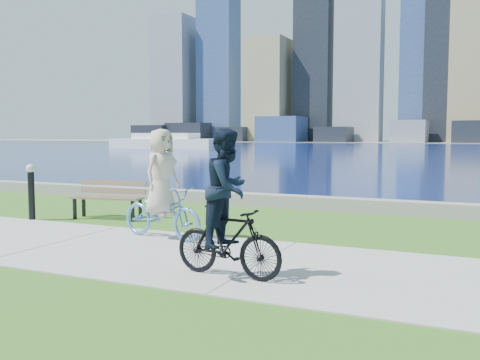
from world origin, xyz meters
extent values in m
plane|color=#2C5B17|center=(0.00, 0.00, 0.00)|extent=(320.00, 320.00, 0.00)
cube|color=#9A9A95|center=(0.00, 0.00, 0.01)|extent=(80.00, 3.50, 0.02)
cube|color=gray|center=(0.00, 6.20, 0.17)|extent=(90.00, 0.50, 0.35)
cube|color=#0C1A52|center=(0.00, 72.00, 0.00)|extent=(320.00, 131.00, 0.01)
cube|color=slate|center=(0.00, 130.00, 0.06)|extent=(320.00, 30.00, 0.12)
cube|color=black|center=(-82.63, 122.12, 2.28)|extent=(10.35, 9.16, 4.57)
cube|color=black|center=(-72.25, 122.93, 2.58)|extent=(11.43, 6.73, 5.17)
cube|color=black|center=(-57.66, 122.10, 1.98)|extent=(7.75, 6.26, 3.96)
cube|color=navy|center=(-43.53, 120.46, 3.22)|extent=(10.79, 9.98, 6.44)
cube|color=black|center=(-30.35, 121.53, 1.90)|extent=(7.82, 9.11, 3.79)
cube|color=slate|center=(-12.61, 121.73, 2.61)|extent=(7.80, 8.96, 5.22)
cube|color=black|center=(2.28, 122.36, 2.50)|extent=(11.33, 8.47, 5.01)
cube|color=slate|center=(-79.70, 128.91, 17.86)|extent=(10.84, 10.98, 35.72)
cube|color=navy|center=(-66.52, 130.64, 21.14)|extent=(10.35, 7.96, 42.29)
cube|color=#94845B|center=(-50.01, 127.69, 13.71)|extent=(10.22, 10.89, 27.42)
cube|color=black|center=(-38.25, 130.72, 28.56)|extent=(9.40, 8.10, 57.13)
cube|color=slate|center=(-26.36, 129.99, 19.25)|extent=(11.58, 6.32, 38.50)
cube|color=navy|center=(-12.80, 132.58, 29.93)|extent=(7.18, 6.42, 59.86)
cube|color=#94845B|center=(-1.21, 131.02, 17.09)|extent=(7.46, 7.64, 34.18)
cube|color=white|center=(-37.43, 56.35, 0.69)|extent=(16.03, 4.58, 1.37)
cube|color=white|center=(-37.43, 56.35, 1.77)|extent=(9.16, 3.43, 0.80)
cube|color=black|center=(-5.68, 2.32, 0.24)|extent=(0.07, 0.07, 0.48)
cube|color=black|center=(-4.19, 2.55, 0.24)|extent=(0.07, 0.07, 0.48)
cube|color=black|center=(-5.74, 2.70, 0.24)|extent=(0.07, 0.07, 0.48)
cube|color=black|center=(-4.26, 2.94, 0.24)|extent=(0.07, 0.07, 0.48)
cube|color=brown|center=(-4.94, 2.44, 0.51)|extent=(1.72, 0.38, 0.04)
cube|color=brown|center=(-4.97, 2.61, 0.51)|extent=(1.72, 0.38, 0.04)
cube|color=brown|center=(-4.99, 2.78, 0.51)|extent=(1.72, 0.38, 0.04)
cube|color=brown|center=(-5.01, 2.90, 0.65)|extent=(1.71, 0.33, 0.12)
cube|color=brown|center=(-5.02, 2.94, 0.83)|extent=(1.71, 0.33, 0.12)
cylinder|color=black|center=(-6.46, 1.75, 0.58)|extent=(0.15, 0.15, 1.17)
sphere|color=silver|center=(-6.46, 1.75, 1.21)|extent=(0.21, 0.21, 0.21)
imported|color=#568FD1|center=(-2.46, 1.09, 0.52)|extent=(0.98, 1.99, 0.99)
imported|color=silver|center=(-2.46, 1.09, 1.28)|extent=(0.66, 0.90, 1.66)
imported|color=black|center=(-0.10, -0.90, 0.52)|extent=(0.61, 1.69, 1.00)
imported|color=black|center=(-0.10, -0.90, 1.27)|extent=(0.67, 0.83, 1.63)
camera|label=1|loc=(3.08, -7.47, 2.00)|focal=40.00mm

